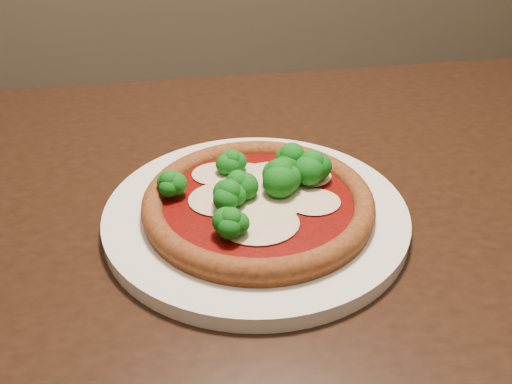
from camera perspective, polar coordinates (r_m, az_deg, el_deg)
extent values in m
cube|color=black|center=(0.74, 2.52, -0.34)|extent=(1.10, 0.77, 0.04)
cylinder|color=black|center=(1.26, -23.95, -8.68)|extent=(0.06, 0.06, 0.71)
cylinder|color=black|center=(1.36, 20.07, -4.30)|extent=(0.06, 0.06, 0.71)
cylinder|color=silver|center=(0.65, 0.00, -2.29)|extent=(0.34, 0.34, 0.02)
cylinder|color=brown|center=(0.64, 0.22, -1.45)|extent=(0.25, 0.25, 0.01)
torus|color=brown|center=(0.63, 0.22, -0.92)|extent=(0.26, 0.26, 0.02)
cylinder|color=#620704|center=(0.63, 0.22, -0.89)|extent=(0.21, 0.21, 0.00)
ellipsoid|color=beige|center=(0.63, 5.81, -0.96)|extent=(0.06, 0.05, 0.00)
ellipsoid|color=beige|center=(0.67, 1.51, 1.40)|extent=(0.08, 0.08, 0.01)
ellipsoid|color=beige|center=(0.59, 0.32, -3.12)|extent=(0.09, 0.08, 0.01)
ellipsoid|color=beige|center=(0.63, -3.34, -0.65)|extent=(0.08, 0.07, 0.01)
ellipsoid|color=beige|center=(0.68, -4.07, 1.88)|extent=(0.06, 0.05, 0.00)
ellipsoid|color=beige|center=(0.67, -1.45, 1.65)|extent=(0.07, 0.06, 0.01)
ellipsoid|color=beige|center=(0.67, 5.12, 1.64)|extent=(0.06, 0.05, 0.00)
ellipsoid|color=beige|center=(0.64, 0.78, -0.38)|extent=(0.11, 0.10, 0.01)
ellipsoid|color=#137A18|center=(0.57, -2.48, -2.85)|extent=(0.04, 0.04, 0.03)
ellipsoid|color=#137A18|center=(0.63, -8.65, 1.06)|extent=(0.04, 0.04, 0.03)
ellipsoid|color=#137A18|center=(0.67, -2.77, 3.23)|extent=(0.03, 0.03, 0.03)
ellipsoid|color=#137A18|center=(0.66, 3.62, 3.51)|extent=(0.05, 0.05, 0.04)
ellipsoid|color=#137A18|center=(0.62, -1.81, 0.88)|extent=(0.04, 0.04, 0.04)
ellipsoid|color=#137A18|center=(0.67, -2.36, 3.24)|extent=(0.04, 0.04, 0.03)
ellipsoid|color=#137A18|center=(0.60, -2.68, -0.08)|extent=(0.04, 0.04, 0.04)
ellipsoid|color=#137A18|center=(0.63, 2.42, 1.83)|extent=(0.05, 0.05, 0.04)
ellipsoid|color=#137A18|center=(0.65, 5.64, 2.79)|extent=(0.05, 0.05, 0.04)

